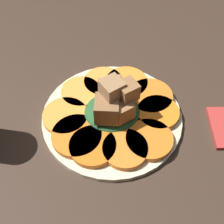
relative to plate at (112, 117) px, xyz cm
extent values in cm
cube|color=#38281E|center=(0.00, 0.00, -1.52)|extent=(120.00, 120.00, 2.00)
cylinder|color=beige|center=(0.00, 0.00, -0.02)|extent=(27.09, 27.09, 1.00)
cylinder|color=white|center=(0.00, 0.00, 0.03)|extent=(21.67, 21.67, 1.00)
cylinder|color=orange|center=(-7.73, -4.17, 1.13)|extent=(8.97, 8.97, 1.10)
cylinder|color=orange|center=(-3.17, -7.91, 1.13)|extent=(8.75, 8.75, 1.10)
cylinder|color=#F99438|center=(1.67, -8.27, 1.13)|extent=(8.01, 8.01, 1.10)
cylinder|color=#F99439|center=(6.24, -5.55, 1.13)|extent=(7.96, 7.96, 1.10)
cylinder|color=orange|center=(8.92, 0.50, 1.13)|extent=(8.69, 8.69, 1.10)
cylinder|color=orange|center=(6.53, 5.04, 1.13)|extent=(9.22, 9.22, 1.10)
cylinder|color=orange|center=(3.56, 7.27, 1.13)|extent=(8.46, 8.46, 1.10)
cylinder|color=orange|center=(-2.17, 7.94, 1.13)|extent=(8.14, 8.14, 1.10)
cylinder|color=orange|center=(-6.62, 6.06, 1.13)|extent=(8.60, 8.60, 1.10)
cylinder|color=orange|center=(-8.85, 0.30, 1.13)|extent=(8.13, 8.13, 1.10)
ellipsoid|color=#235128|center=(0.00, 0.00, 1.66)|extent=(10.53, 9.48, 2.16)
cube|color=olive|center=(-1.76, 1.77, 4.54)|extent=(4.93, 4.93, 3.59)
cube|color=brown|center=(0.95, 1.88, 4.91)|extent=(4.62, 4.62, 4.32)
cube|color=#9E754C|center=(-0.33, -2.13, 4.89)|extent=(5.12, 5.12, 4.30)
cube|color=#9E754C|center=(-0.01, 0.34, 8.11)|extent=(4.96, 4.96, 3.58)
cube|color=olive|center=(-2.71, 0.01, 7.70)|extent=(4.53, 4.53, 3.30)
cube|color=silver|center=(1.12, -7.60, 0.78)|extent=(12.21, 2.64, 0.40)
cube|color=silver|center=(-5.65, -6.73, 0.78)|extent=(1.76, 2.48, 0.40)
cube|color=silver|center=(-8.89, -7.33, 0.78)|extent=(4.80, 0.92, 0.40)
cube|color=silver|center=(-8.80, -6.66, 0.78)|extent=(4.80, 0.92, 0.40)
cube|color=silver|center=(-8.72, -6.00, 0.78)|extent=(4.80, 0.92, 0.40)
cube|color=silver|center=(-8.63, -5.34, 0.78)|extent=(4.80, 0.92, 0.40)
camera|label=1|loc=(0.67, 36.31, 48.64)|focal=50.00mm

